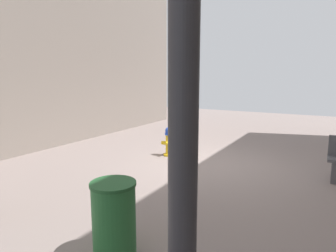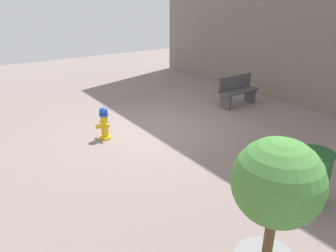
% 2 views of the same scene
% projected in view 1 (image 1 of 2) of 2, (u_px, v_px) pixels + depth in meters
% --- Properties ---
extents(ground_plane, '(23.40, 23.40, 0.00)m').
position_uv_depth(ground_plane, '(208.00, 164.00, 7.44)').
color(ground_plane, gray).
extents(fire_hydrant, '(0.37, 0.40, 0.81)m').
position_uv_depth(fire_hydrant, '(169.00, 141.00, 8.22)').
color(fire_hydrant, gold).
rests_on(fire_hydrant, ground_plane).
extents(trash_bin, '(0.55, 0.55, 0.96)m').
position_uv_depth(trash_bin, '(114.00, 220.00, 3.56)').
color(trash_bin, '#266633').
rests_on(trash_bin, ground_plane).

